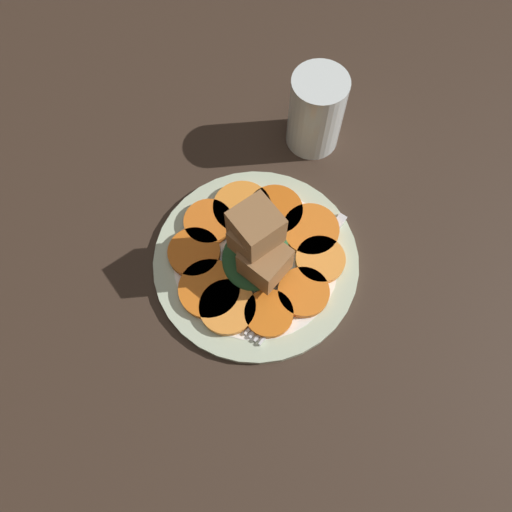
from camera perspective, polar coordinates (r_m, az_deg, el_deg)
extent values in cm
cube|color=#38281E|center=(62.67, 0.00, -1.09)|extent=(120.00, 120.00, 2.00)
cylinder|color=beige|center=(61.27, 0.00, -0.58)|extent=(25.15, 25.15, 1.00)
cylinder|color=white|center=(61.23, 0.00, -0.56)|extent=(20.12, 20.12, 1.00)
cylinder|color=orange|center=(60.69, 7.36, -0.42)|extent=(6.03, 6.03, 0.94)
cylinder|color=orange|center=(62.18, 6.27, 2.99)|extent=(7.03, 7.03, 0.94)
cylinder|color=orange|center=(63.12, 1.86, 5.32)|extent=(7.01, 7.01, 0.94)
cylinder|color=orange|center=(63.24, -1.59, 5.53)|extent=(7.37, 7.37, 0.94)
cylinder|color=orange|center=(62.58, -5.47, 3.89)|extent=(6.13, 6.13, 0.94)
cylinder|color=orange|center=(61.02, -7.09, 0.40)|extent=(6.39, 6.39, 0.94)
cylinder|color=orange|center=(59.13, -5.34, -3.77)|extent=(7.32, 7.32, 0.94)
cylinder|color=orange|center=(58.28, -3.27, -5.86)|extent=(6.64, 6.64, 0.94)
cylinder|color=orange|center=(57.99, 1.48, -6.58)|extent=(5.70, 5.70, 0.94)
cylinder|color=orange|center=(59.01, 5.45, -4.14)|extent=(6.11, 6.11, 0.94)
ellipsoid|color=#235128|center=(59.85, 0.00, -0.02)|extent=(8.97, 8.08, 1.87)
cube|color=olive|center=(56.09, 1.04, -0.64)|extent=(5.89, 5.89, 4.63)
cube|color=olive|center=(57.01, -0.29, 1.56)|extent=(6.19, 6.19, 4.64)
cube|color=olive|center=(54.04, -0.82, 1.93)|extent=(4.49, 4.49, 3.45)
cube|color=olive|center=(52.48, -0.57, 3.01)|extent=(6.46, 6.46, 4.67)
cube|color=silver|center=(61.21, 6.80, 0.26)|extent=(12.74, 4.54, 0.40)
cube|color=silver|center=(58.82, 2.93, -5.00)|extent=(2.13, 2.65, 0.40)
cube|color=silver|center=(57.86, 1.86, -8.11)|extent=(4.99, 1.67, 0.40)
cube|color=silver|center=(57.94, 1.31, -7.73)|extent=(4.99, 1.67, 0.40)
cube|color=silver|center=(58.03, 0.77, -7.36)|extent=(4.99, 1.67, 0.40)
cube|color=silver|center=(58.13, 0.23, -6.99)|extent=(4.99, 1.67, 0.40)
cylinder|color=silver|center=(66.80, 6.87, 16.01)|extent=(7.11, 7.11, 11.13)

